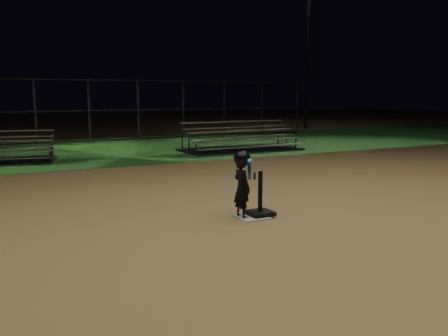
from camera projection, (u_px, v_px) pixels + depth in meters
ground at (252, 218)px, 7.39m from camera, size 80.00×80.00×0.00m
grass_strip at (108, 150)px, 16.22m from camera, size 60.00×8.00×0.01m
home_plate at (252, 217)px, 7.38m from camera, size 0.45×0.45×0.02m
batting_tee at (260, 207)px, 7.46m from camera, size 0.38×0.38×0.71m
child_batter at (242, 182)px, 7.30m from camera, size 0.41×0.59×1.07m
bleacher_right at (241, 145)px, 16.03m from camera, size 4.02×2.03×0.98m
backstop_fence at (89, 111)px, 18.68m from camera, size 20.08×0.08×2.50m
light_pole_right at (309, 36)px, 25.10m from camera, size 0.90×0.53×8.30m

